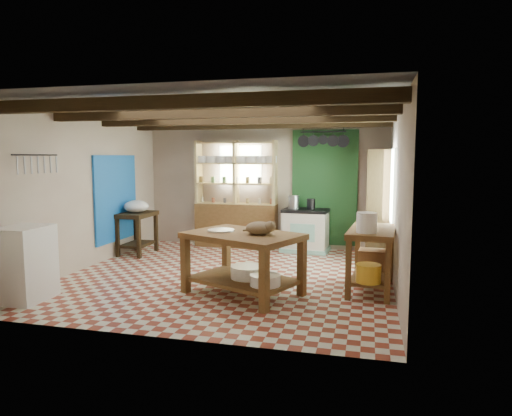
% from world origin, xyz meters
% --- Properties ---
extents(floor, '(5.00, 5.00, 0.02)m').
position_xyz_m(floor, '(0.00, 0.00, -0.01)').
color(floor, maroon).
rests_on(floor, ground).
extents(ceiling, '(5.00, 5.00, 0.02)m').
position_xyz_m(ceiling, '(0.00, 0.00, 2.60)').
color(ceiling, '#3F4044').
rests_on(ceiling, wall_back).
extents(wall_back, '(5.00, 0.04, 2.60)m').
position_xyz_m(wall_back, '(0.00, 2.50, 1.30)').
color(wall_back, '#C1AE9B').
rests_on(wall_back, floor).
extents(wall_front, '(5.00, 0.04, 2.60)m').
position_xyz_m(wall_front, '(0.00, -2.50, 1.30)').
color(wall_front, '#C1AE9B').
rests_on(wall_front, floor).
extents(wall_left, '(0.04, 5.00, 2.60)m').
position_xyz_m(wall_left, '(-2.50, 0.00, 1.30)').
color(wall_left, '#C1AE9B').
rests_on(wall_left, floor).
extents(wall_right, '(0.04, 5.00, 2.60)m').
position_xyz_m(wall_right, '(2.50, 0.00, 1.30)').
color(wall_right, '#C1AE9B').
rests_on(wall_right, floor).
extents(ceiling_beams, '(5.00, 3.80, 0.15)m').
position_xyz_m(ceiling_beams, '(0.00, 0.00, 2.48)').
color(ceiling_beams, '#312211').
rests_on(ceiling_beams, ceiling).
extents(blue_wall_patch, '(0.04, 1.40, 1.60)m').
position_xyz_m(blue_wall_patch, '(-2.47, 0.90, 1.10)').
color(blue_wall_patch, blue).
rests_on(blue_wall_patch, wall_left).
extents(green_wall_patch, '(1.30, 0.04, 2.30)m').
position_xyz_m(green_wall_patch, '(1.25, 2.47, 1.25)').
color(green_wall_patch, '#1E4C22').
rests_on(green_wall_patch, wall_back).
extents(window_back, '(0.90, 0.02, 0.80)m').
position_xyz_m(window_back, '(-0.50, 2.48, 1.70)').
color(window_back, '#B7CBB4').
rests_on(window_back, wall_back).
extents(window_right, '(0.02, 1.30, 1.20)m').
position_xyz_m(window_right, '(2.48, 1.00, 1.40)').
color(window_right, '#B7CBB4').
rests_on(window_right, wall_right).
extents(utensil_rail, '(0.06, 0.90, 0.28)m').
position_xyz_m(utensil_rail, '(-2.44, -1.20, 1.78)').
color(utensil_rail, black).
rests_on(utensil_rail, wall_left).
extents(pot_rack, '(0.86, 0.12, 0.36)m').
position_xyz_m(pot_rack, '(1.25, 2.05, 2.18)').
color(pot_rack, black).
rests_on(pot_rack, ceiling).
extents(shelving_unit, '(1.70, 0.34, 2.20)m').
position_xyz_m(shelving_unit, '(-0.55, 2.31, 1.10)').
color(shelving_unit, '#D7BB7C').
rests_on(shelving_unit, floor).
extents(tall_rack, '(0.40, 0.86, 2.00)m').
position_xyz_m(tall_rack, '(2.28, 1.80, 1.00)').
color(tall_rack, '#312211').
rests_on(tall_rack, floor).
extents(work_table, '(1.77, 1.51, 0.85)m').
position_xyz_m(work_table, '(0.48, -0.83, 0.42)').
color(work_table, brown).
rests_on(work_table, floor).
extents(stove, '(0.91, 0.65, 0.85)m').
position_xyz_m(stove, '(0.92, 2.15, 0.43)').
color(stove, beige).
rests_on(stove, floor).
extents(prep_table, '(0.55, 0.80, 0.81)m').
position_xyz_m(prep_table, '(-2.20, 1.16, 0.40)').
color(prep_table, '#312211').
rests_on(prep_table, floor).
extents(white_cabinet, '(0.55, 0.66, 0.98)m').
position_xyz_m(white_cabinet, '(-2.22, -1.77, 0.49)').
color(white_cabinet, white).
rests_on(white_cabinet, floor).
extents(right_counter, '(0.71, 1.27, 0.88)m').
position_xyz_m(right_counter, '(2.18, -0.22, 0.44)').
color(right_counter, brown).
rests_on(right_counter, floor).
extents(cat, '(0.44, 0.38, 0.17)m').
position_xyz_m(cat, '(0.73, -0.89, 0.93)').
color(cat, '#977C57').
rests_on(cat, work_table).
extents(steel_tray, '(0.49, 0.49, 0.02)m').
position_xyz_m(steel_tray, '(0.14, -0.74, 0.86)').
color(steel_tray, '#A1A1A8').
rests_on(steel_tray, work_table).
extents(basin_large, '(0.63, 0.63, 0.17)m').
position_xyz_m(basin_large, '(0.54, -0.81, 0.31)').
color(basin_large, white).
rests_on(basin_large, work_table).
extents(basin_small, '(0.53, 0.53, 0.14)m').
position_xyz_m(basin_small, '(0.85, -1.10, 0.29)').
color(basin_small, white).
rests_on(basin_small, work_table).
extents(kettle_left, '(0.24, 0.24, 0.26)m').
position_xyz_m(kettle_left, '(0.67, 2.17, 0.98)').
color(kettle_left, '#A1A1A8').
rests_on(kettle_left, stove).
extents(kettle_right, '(0.17, 0.17, 0.20)m').
position_xyz_m(kettle_right, '(1.02, 2.14, 0.95)').
color(kettle_right, black).
rests_on(kettle_right, stove).
extents(enamel_bowl, '(0.48, 0.48, 0.24)m').
position_xyz_m(enamel_bowl, '(-2.20, 1.16, 0.93)').
color(enamel_bowl, white).
rests_on(enamel_bowl, prep_table).
extents(white_bucket, '(0.29, 0.29, 0.27)m').
position_xyz_m(white_bucket, '(2.10, -0.56, 1.01)').
color(white_bucket, white).
rests_on(white_bucket, right_counter).
extents(wicker_basket, '(0.43, 0.36, 0.29)m').
position_xyz_m(wicker_basket, '(2.20, 0.08, 0.37)').
color(wicker_basket, '#9B683E').
rests_on(wicker_basket, right_counter).
extents(yellow_tub, '(0.35, 0.35, 0.24)m').
position_xyz_m(yellow_tub, '(2.14, -0.66, 0.35)').
color(yellow_tub, gold).
rests_on(yellow_tub, right_counter).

